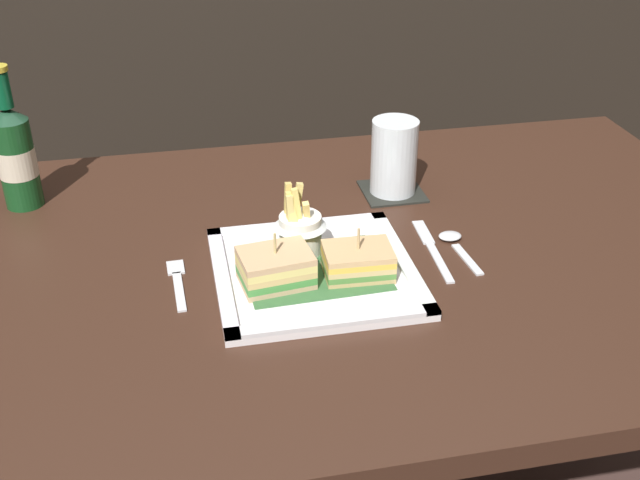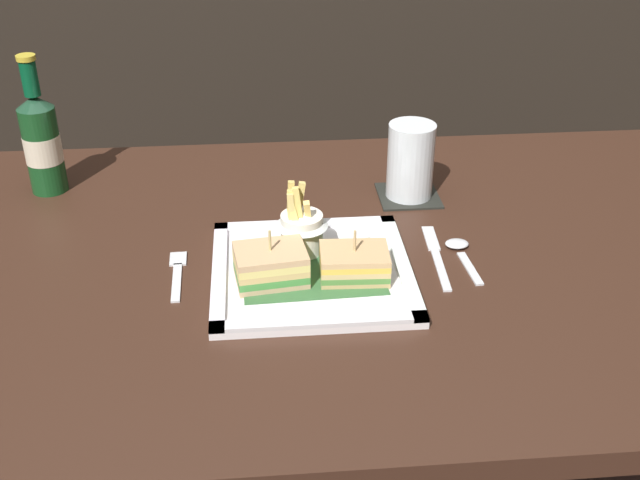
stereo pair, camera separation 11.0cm
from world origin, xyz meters
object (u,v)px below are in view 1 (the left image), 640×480
Objects in this scene: fries_cup at (300,226)px; fork at (178,281)px; knife at (431,247)px; water_glass at (394,162)px; sandwich_half_left at (276,268)px; square_plate at (314,272)px; sandwich_half_right at (358,261)px; spoon at (454,242)px; dining_table at (325,330)px; beer_bottle at (15,155)px.

fries_cup reaches higher than fork.
knife is (0.20, -0.01, -0.05)m from fries_cup.
knife is at bearing -88.49° from water_glass.
water_glass is (0.24, 0.25, 0.02)m from sandwich_half_left.
fork is (-0.19, 0.02, -0.00)m from square_plate.
sandwich_half_right is 0.81× the size of spoon.
water_glass is at bearing 29.23° from fork.
dining_table is 4.98× the size of square_plate.
fries_cup is at bearing -32.21° from beer_bottle.
water_glass is (0.12, 0.25, 0.03)m from sandwich_half_right.
dining_table is 5.89× the size of beer_bottle.
knife is 0.04m from spoon.
sandwich_half_right is 0.28m from water_glass.
fork is 0.41m from spoon.
sandwich_half_right is at bearing -34.79° from beer_bottle.
square_plate is at bearing -36.37° from beer_bottle.
sandwich_half_right reaches higher than knife.
dining_table is 11.04× the size of water_glass.
dining_table is 0.56m from beer_bottle.
knife is (0.61, -0.27, -0.09)m from beer_bottle.
square_plate is 2.59× the size of fries_cup.
sandwich_half_right is 0.15m from knife.
water_glass reaches higher than fries_cup.
sandwich_half_left is at bearing -19.53° from fork.
square_plate is 0.53m from beer_bottle.
square_plate is at bearing 21.09° from sandwich_half_left.
sandwich_half_left is 0.50m from beer_bottle.
dining_table is 14.33× the size of sandwich_half_right.
sandwich_half_right is (0.06, -0.02, 0.02)m from square_plate.
sandwich_half_left is 0.35m from water_glass.
fries_cup is 0.81× the size of fork.
fork is at bearing -177.51° from knife.
spoon is (0.04, 0.00, 0.00)m from knife.
spoon is (0.04, -0.19, -0.05)m from water_glass.
square_plate reaches higher than knife.
square_plate is 1.18× the size of beer_bottle.
square_plate is 2.34× the size of spoon.
fork is at bearing -50.76° from beer_bottle.
fries_cup is at bearing 8.62° from fork.
square_plate is at bearing -167.60° from knife.
water_glass is at bearing 63.91° from sandwich_half_right.
knife reaches higher than dining_table.
fries_cup reaches higher than square_plate.
knife is at bearing 12.40° from square_plate.
dining_table is at bearing 108.89° from sandwich_half_right.
sandwich_half_right is 0.25m from fork.
spoon is at bearing -22.55° from beer_bottle.
knife is at bearing -23.93° from beer_bottle.
beer_bottle is 0.38m from fork.
spoon is (0.64, -0.27, -0.08)m from beer_bottle.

